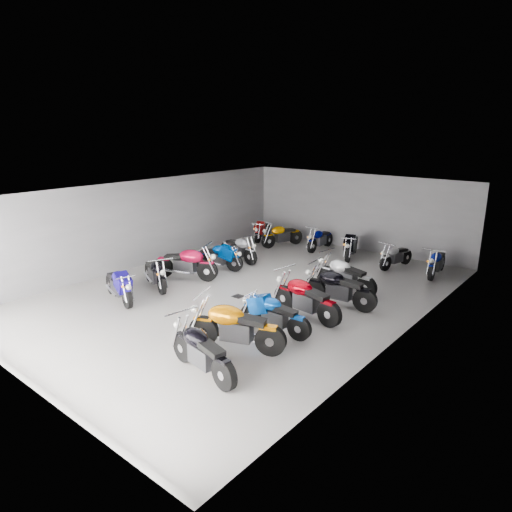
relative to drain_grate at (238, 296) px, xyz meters
The scene contains 23 objects.
ground 0.50m from the drain_grate, 90.00° to the left, with size 14.00×14.00×0.00m, color #989590.
wall_back 7.67m from the drain_grate, 90.00° to the left, with size 10.00×0.10×3.20m, color slate.
wall_left 5.27m from the drain_grate, behind, with size 0.10×14.00×3.20m, color slate.
wall_right 5.27m from the drain_grate, ahead, with size 0.10×14.00×3.20m, color slate.
ceiling 3.25m from the drain_grate, 90.00° to the left, with size 10.00×14.00×0.04m, color black.
drain_grate is the anchor object (origin of this frame).
motorcycle_left_b 3.61m from the drain_grate, 134.60° to the right, with size 2.06×0.72×0.92m.
motorcycle_left_c 2.88m from the drain_grate, 156.95° to the right, with size 1.96×0.92×0.91m.
motorcycle_left_d 2.54m from the drain_grate, behind, with size 2.21×1.13×1.04m.
motorcycle_left_e 2.92m from the drain_grate, 146.89° to the left, with size 1.95×0.83×0.89m.
motorcycle_left_f 3.91m from the drain_grate, 131.30° to the left, with size 2.08×0.52×0.92m.
motorcycle_right_a 4.65m from the drain_grate, 57.77° to the right, with size 2.19×0.57×0.97m.
motorcycle_right_b 3.53m from the drain_grate, 49.29° to the right, with size 2.30×1.02×1.06m.
motorcycle_right_c 2.80m from the drain_grate, 29.02° to the right, with size 2.06×0.45×0.90m.
motorcycle_right_d 2.54m from the drain_grate, ahead, with size 2.32×0.54×1.02m.
motorcycle_right_e 3.09m from the drain_grate, 25.22° to the left, with size 2.28×0.52×1.00m.
motorcycle_right_f 3.45m from the drain_grate, 47.47° to the left, with size 2.22×0.49×0.97m.
motorcycle_back_a 7.35m from the drain_grate, 122.94° to the left, with size 0.77×1.86×0.85m.
motorcycle_back_b 6.39m from the drain_grate, 114.29° to the left, with size 0.83×2.00×0.91m.
motorcycle_back_c 6.46m from the drain_grate, 99.11° to the left, with size 0.40×1.97×0.87m.
motorcycle_back_d 6.15m from the drain_grate, 84.35° to the left, with size 0.81×2.06×0.94m.
motorcycle_back_e 6.50m from the drain_grate, 67.24° to the left, with size 0.52×1.86×0.82m.
motorcycle_back_f 7.23m from the drain_grate, 56.30° to the left, with size 0.45×2.01×0.88m.
Camera 1 is at (8.87, -10.35, 5.10)m, focal length 32.00 mm.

